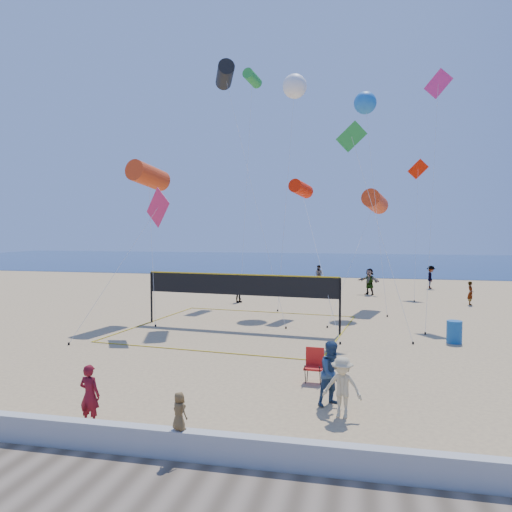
% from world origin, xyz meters
% --- Properties ---
extents(ground, '(120.00, 120.00, 0.00)m').
position_xyz_m(ground, '(0.00, 0.00, 0.00)').
color(ground, tan).
rests_on(ground, ground).
extents(ocean, '(140.00, 50.00, 0.03)m').
position_xyz_m(ocean, '(0.00, 62.00, 0.01)').
color(ocean, navy).
rests_on(ocean, ground).
extents(seawall, '(32.00, 0.30, 0.60)m').
position_xyz_m(seawall, '(0.00, -3.00, 0.30)').
color(seawall, '#B1B1AC').
rests_on(seawall, ground).
extents(woman, '(0.57, 0.41, 1.48)m').
position_xyz_m(woman, '(-3.09, -1.84, 0.74)').
color(woman, maroon).
rests_on(woman, ground).
extents(toddler, '(0.46, 0.41, 0.78)m').
position_xyz_m(toddler, '(-0.36, -3.01, 0.99)').
color(toddler, brown).
rests_on(toddler, seawall).
extents(bystander_a, '(1.06, 1.05, 1.73)m').
position_xyz_m(bystander_a, '(2.49, 0.84, 0.87)').
color(bystander_a, navy).
rests_on(bystander_a, ground).
extents(bystander_b, '(1.05, 0.69, 1.52)m').
position_xyz_m(bystander_b, '(2.78, 0.02, 0.76)').
color(bystander_b, '#CBB787').
rests_on(bystander_b, ground).
extents(far_person_0, '(0.83, 0.94, 1.53)m').
position_xyz_m(far_person_0, '(-4.77, 18.60, 0.76)').
color(far_person_0, gray).
rests_on(far_person_0, ground).
extents(far_person_1, '(1.79, 1.45, 1.92)m').
position_xyz_m(far_person_1, '(3.51, 24.39, 0.96)').
color(far_person_1, gray).
rests_on(far_person_1, ground).
extents(far_person_2, '(0.38, 0.56, 1.48)m').
position_xyz_m(far_person_2, '(9.65, 20.67, 0.74)').
color(far_person_2, gray).
rests_on(far_person_2, ground).
extents(far_person_3, '(0.91, 0.78, 1.64)m').
position_xyz_m(far_person_3, '(-0.73, 30.77, 0.82)').
color(far_person_3, gray).
rests_on(far_person_3, ground).
extents(far_person_4, '(0.78, 1.24, 1.83)m').
position_xyz_m(far_person_4, '(8.32, 29.38, 0.91)').
color(far_person_4, gray).
rests_on(far_person_4, ground).
extents(camp_chair, '(0.59, 0.72, 1.16)m').
position_xyz_m(camp_chair, '(1.80, 2.77, 0.59)').
color(camp_chair, red).
rests_on(camp_chair, ground).
extents(trash_barrel, '(0.80, 0.80, 0.93)m').
position_xyz_m(trash_barrel, '(6.91, 9.34, 0.46)').
color(trash_barrel, '#175599').
rests_on(trash_barrel, ground).
extents(volleyball_net, '(10.63, 10.50, 2.61)m').
position_xyz_m(volleyball_net, '(-2.56, 10.45, 1.80)').
color(volleyball_net, black).
rests_on(volleyball_net, ground).
extents(kite_0, '(2.22, 3.86, 8.29)m').
position_xyz_m(kite_0, '(-8.04, 12.29, 7.56)').
color(kite_0, red).
rests_on(kite_0, ground).
extents(kite_1, '(5.13, 5.69, 14.08)m').
position_xyz_m(kite_1, '(-4.65, 15.21, 13.46)').
color(kite_1, black).
rests_on(kite_1, ground).
extents(kite_2, '(3.37, 9.01, 7.55)m').
position_xyz_m(kite_2, '(-0.39, 16.03, 7.03)').
color(kite_2, red).
rests_on(kite_2, ground).
extents(kite_3, '(3.14, 4.32, 6.66)m').
position_xyz_m(kite_3, '(-6.27, 9.14, 5.52)').
color(kite_3, '#D62355').
rests_on(kite_3, ground).
extents(kite_4, '(3.43, 2.85, 9.76)m').
position_xyz_m(kite_4, '(2.75, 11.26, 8.42)').
color(kite_4, green).
rests_on(kite_4, ground).
extents(kite_5, '(2.00, 7.22, 13.74)m').
position_xyz_m(kite_5, '(7.05, 17.20, 12.03)').
color(kite_5, '#CC2877').
rests_on(kite_5, ground).
extents(kite_6, '(1.98, 4.94, 14.60)m').
position_xyz_m(kite_6, '(-1.30, 19.59, 13.82)').
color(kite_6, white).
rests_on(kite_6, ground).
extents(kite_7, '(2.19, 5.54, 13.30)m').
position_xyz_m(kite_7, '(3.10, 19.84, 12.60)').
color(kite_7, blue).
rests_on(kite_7, ground).
extents(kite_8, '(1.09, 3.88, 15.96)m').
position_xyz_m(kite_8, '(-4.78, 22.64, 15.42)').
color(kite_8, green).
rests_on(kite_8, ground).
extents(kite_9, '(1.51, 5.24, 9.95)m').
position_xyz_m(kite_9, '(6.90, 26.14, 8.59)').
color(kite_9, red).
rests_on(kite_9, ground).
extents(kite_10, '(3.15, 9.32, 7.16)m').
position_xyz_m(kite_10, '(3.77, 19.27, 6.43)').
color(kite_10, red).
rests_on(kite_10, ground).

